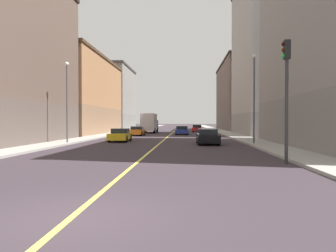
# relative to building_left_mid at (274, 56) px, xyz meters

# --- Properties ---
(ground_plane) EXTENTS (400.00, 400.00, 0.00)m
(ground_plane) POSITION_rel_building_left_mid_xyz_m (-15.03, -40.09, -11.45)
(ground_plane) COLOR #362C33
(ground_plane) RESTS_ON ground
(sidewalk_left) EXTENTS (2.55, 168.00, 0.15)m
(sidewalk_left) POSITION_rel_building_left_mid_xyz_m (-6.20, 8.91, -11.37)
(sidewalk_left) COLOR #9E9B93
(sidewalk_left) RESTS_ON ground
(sidewalk_right) EXTENTS (2.55, 168.00, 0.15)m
(sidewalk_right) POSITION_rel_building_left_mid_xyz_m (-23.86, 8.91, -11.37)
(sidewalk_right) COLOR #9E9B93
(sidewalk_right) RESTS_ON ground
(lane_center_stripe) EXTENTS (0.16, 154.00, 0.01)m
(lane_center_stripe) POSITION_rel_building_left_mid_xyz_m (-15.03, 8.91, -11.44)
(lane_center_stripe) COLOR #E5D14C
(lane_center_stripe) RESTS_ON ground
(building_left_mid) EXTENTS (10.15, 17.05, 22.88)m
(building_left_mid) POSITION_rel_building_left_mid_xyz_m (0.00, 0.00, 0.00)
(building_left_mid) COLOR gray
(building_left_mid) RESTS_ON ground
(building_left_far) EXTENTS (10.15, 25.84, 14.70)m
(building_left_far) POSITION_rel_building_left_mid_xyz_m (-0.00, 23.57, -4.09)
(building_left_far) COLOR brown
(building_left_far) RESTS_ON ground
(building_right_midblock) EXTENTS (10.15, 23.21, 11.92)m
(building_right_midblock) POSITION_rel_building_left_mid_xyz_m (-30.06, 1.96, -5.48)
(building_right_midblock) COLOR #8F6B4F
(building_right_midblock) RESTS_ON ground
(building_right_distant) EXTENTS (10.15, 16.31, 13.85)m
(building_right_distant) POSITION_rel_building_left_mid_xyz_m (-30.06, 22.47, -4.51)
(building_right_distant) COLOR slate
(building_right_distant) RESTS_ON ground
(traffic_light_left_near) EXTENTS (0.40, 0.32, 5.86)m
(traffic_light_left_near) POSITION_rel_building_left_mid_xyz_m (-7.89, -31.37, -7.65)
(traffic_light_left_near) COLOR #2D2D2D
(traffic_light_left_near) RESTS_ON ground
(street_lamp_left_near) EXTENTS (0.36, 0.36, 7.57)m
(street_lamp_left_near) POSITION_rel_building_left_mid_xyz_m (-6.88, -19.31, -6.75)
(street_lamp_left_near) COLOR #4C4C51
(street_lamp_left_near) RESTS_ON ground
(street_lamp_right_near) EXTENTS (0.36, 0.36, 7.11)m
(street_lamp_right_near) POSITION_rel_building_left_mid_xyz_m (-23.18, -19.21, -6.99)
(street_lamp_right_near) COLOR #4C4C51
(street_lamp_right_near) RESTS_ON ground
(car_yellow) EXTENTS (1.94, 4.41, 1.30)m
(car_yellow) POSITION_rel_building_left_mid_xyz_m (-19.18, -15.72, -10.82)
(car_yellow) COLOR gold
(car_yellow) RESTS_ON ground
(car_black) EXTENTS (1.89, 4.44, 1.34)m
(car_black) POSITION_rel_building_left_mid_xyz_m (-10.77, -18.88, -10.79)
(car_black) COLOR black
(car_black) RESTS_ON ground
(car_orange) EXTENTS (1.86, 4.03, 1.28)m
(car_orange) POSITION_rel_building_left_mid_xyz_m (-19.43, -3.40, -10.82)
(car_orange) COLOR orange
(car_orange) RESTS_ON ground
(car_blue) EXTENTS (1.94, 4.52, 1.28)m
(car_blue) POSITION_rel_building_left_mid_xyz_m (-13.31, 0.63, -10.82)
(car_blue) COLOR #23389E
(car_blue) RESTS_ON ground
(car_red) EXTENTS (1.95, 4.43, 1.33)m
(car_red) POSITION_rel_building_left_mid_xyz_m (-10.71, 11.76, -10.80)
(car_red) COLOR red
(car_red) RESTS_ON ground
(box_truck) EXTENTS (2.32, 7.76, 3.23)m
(box_truck) POSITION_rel_building_left_mid_xyz_m (-18.89, 6.50, -9.77)
(box_truck) COLOR navy
(box_truck) RESTS_ON ground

